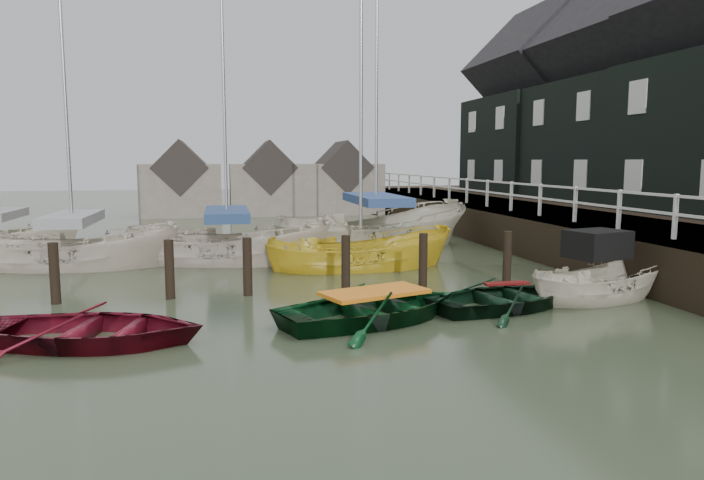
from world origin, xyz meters
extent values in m
plane|color=#343C26|center=(0.00, 0.00, 0.00)|extent=(120.00, 120.00, 0.00)
cube|color=black|center=(9.50, 10.00, 1.40)|extent=(3.00, 32.00, 0.20)
cube|color=silver|center=(8.00, 10.00, 2.45)|extent=(0.06, 32.00, 0.06)
cube|color=silver|center=(8.00, 10.00, 2.05)|extent=(0.06, 32.00, 0.06)
cube|color=black|center=(15.00, 10.00, 0.00)|extent=(14.00, 38.00, 1.50)
cube|color=black|center=(15.00, 12.00, 4.00)|extent=(6.00, 7.00, 5.00)
cube|color=black|center=(15.00, 12.00, 8.25)|extent=(6.11, 7.14, 6.11)
cube|color=black|center=(15.00, 19.00, 4.00)|extent=(6.40, 7.00, 5.00)
cube|color=black|center=(15.00, 19.00, 8.25)|extent=(6.52, 7.14, 6.52)
cylinder|color=black|center=(-5.50, 3.00, 0.50)|extent=(0.22, 0.22, 1.80)
cylinder|color=black|center=(-3.00, 3.00, 0.50)|extent=(0.22, 0.22, 1.80)
cylinder|color=black|center=(-1.20, 3.00, 0.50)|extent=(0.22, 0.22, 1.80)
cylinder|color=black|center=(1.20, 3.00, 0.50)|extent=(0.22, 0.22, 1.80)
cylinder|color=black|center=(3.20, 3.00, 0.50)|extent=(0.22, 0.22, 1.80)
cylinder|color=black|center=(5.50, 3.00, 0.50)|extent=(0.22, 0.22, 1.80)
cube|color=#665B51|center=(-4.00, 26.00, 1.50)|extent=(4.50, 4.00, 3.00)
cube|color=#282321|center=(-4.00, 26.00, 2.80)|extent=(3.18, 4.08, 3.18)
cube|color=#665B51|center=(1.00, 26.00, 1.50)|extent=(4.50, 4.00, 3.00)
cube|color=#282321|center=(1.00, 26.00, 2.80)|extent=(3.18, 4.08, 3.18)
cube|color=#665B51|center=(5.50, 26.00, 1.50)|extent=(4.50, 4.00, 3.00)
cube|color=#282321|center=(5.50, 26.00, 2.80)|extent=(3.18, 4.08, 3.18)
imported|color=#560C18|center=(-4.07, -0.52, 0.00)|extent=(4.51, 3.67, 0.82)
imported|color=black|center=(1.20, 0.02, 0.00)|extent=(4.81, 4.10, 0.84)
imported|color=black|center=(4.30, 0.52, 0.00)|extent=(4.22, 3.50, 0.76)
imported|color=beige|center=(6.80, 0.83, 0.00)|extent=(4.22, 2.47, 1.53)
cube|color=black|center=(6.80, 1.03, 1.28)|extent=(1.51, 1.30, 0.65)
imported|color=beige|center=(-6.20, 8.17, 0.00)|extent=(6.64, 3.19, 2.47)
cylinder|color=#B2B2B7|center=(-6.20, 8.17, 5.71)|extent=(0.10, 0.10, 8.71)
cube|color=gray|center=(-6.20, 8.17, 1.48)|extent=(3.64, 1.71, 0.30)
imported|color=beige|center=(-1.61, 8.19, 0.00)|extent=(7.07, 4.05, 2.57)
cylinder|color=#B2B2B7|center=(-1.61, 8.19, 6.44)|extent=(0.10, 0.10, 10.06)
cube|color=navy|center=(-1.61, 8.19, 1.53)|extent=(3.88, 2.19, 0.30)
imported|color=gold|center=(2.31, 6.26, 0.00)|extent=(5.83, 2.37, 2.22)
cylinder|color=#B2B2B7|center=(2.31, 6.26, 5.42)|extent=(0.10, 0.10, 8.39)
imported|color=beige|center=(3.69, 9.94, 0.00)|extent=(8.61, 5.58, 3.11)
cylinder|color=#B2B2B7|center=(3.69, 9.94, 6.28)|extent=(0.10, 0.10, 9.14)
cube|color=navy|center=(3.69, 9.94, 1.83)|extent=(4.72, 3.02, 0.30)
imported|color=beige|center=(-9.50, 12.22, 0.00)|extent=(5.86, 2.83, 2.18)
camera|label=1|loc=(-1.77, -11.99, 3.23)|focal=32.00mm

